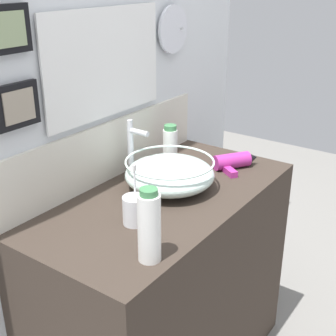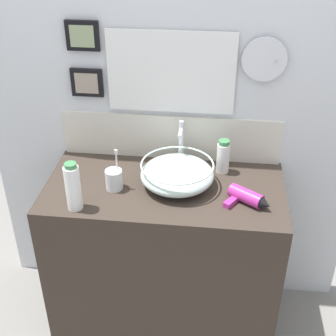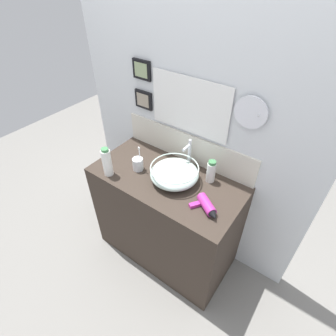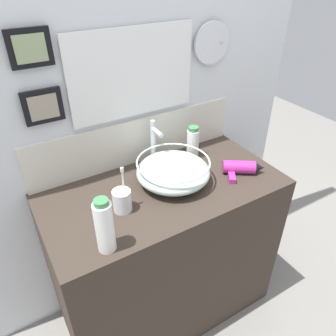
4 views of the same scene
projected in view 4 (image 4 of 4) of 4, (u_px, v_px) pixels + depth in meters
name	position (u px, v px, depth m)	size (l,w,h in m)	color
ground_plane	(166.00, 303.00, 1.92)	(6.00, 6.00, 0.00)	gray
vanity_counter	(165.00, 253.00, 1.68)	(1.08, 0.54, 0.85)	#382D26
back_panel	(130.00, 79.00, 1.44)	(1.84, 0.10, 2.51)	silver
glass_bowl_sink	(173.00, 171.00, 1.46)	(0.33, 0.33, 0.11)	silver
faucet	(154.00, 141.00, 1.54)	(0.02, 0.10, 0.23)	silver
hair_drier	(242.00, 168.00, 1.53)	(0.21, 0.15, 0.06)	#B22D8C
toothbrush_cup	(122.00, 200.00, 1.30)	(0.08, 0.08, 0.19)	silver
shampoo_bottle	(193.00, 142.00, 1.63)	(0.06, 0.06, 0.17)	white
spray_bottle	(104.00, 226.00, 1.10)	(0.06, 0.06, 0.22)	white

